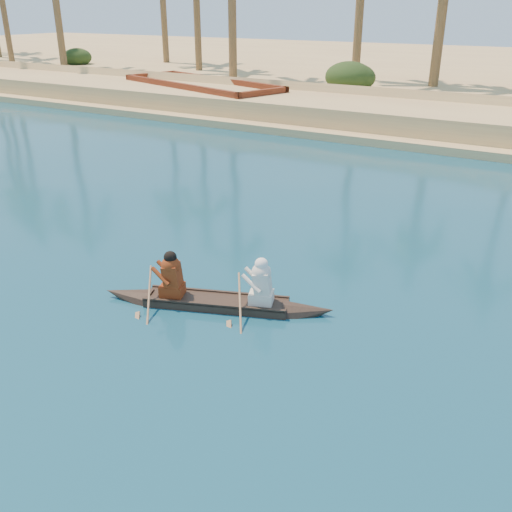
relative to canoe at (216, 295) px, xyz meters
The scene contains 4 objects.
sandy_embankment 40.82m from the canoe, 94.37° to the left, with size 150.00×51.00×1.50m.
shrub_cluster 25.52m from the canoe, 97.01° to the left, with size 100.00×6.00×2.40m, color #1E3312, non-canonical shape.
canoe is the anchor object (origin of this frame).
barge_mid 25.72m from the canoe, 125.98° to the left, with size 12.05×7.08×1.91m.
Camera 1 is at (9.23, -2.60, 5.90)m, focal length 40.00 mm.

